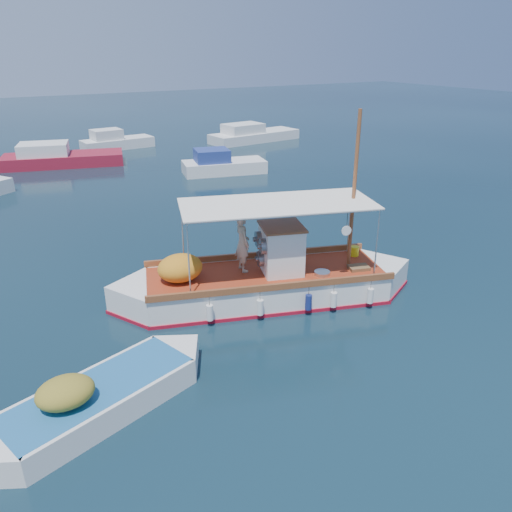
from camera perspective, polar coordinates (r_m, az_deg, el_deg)
ground at (r=16.83m, az=1.41°, el=-4.62°), size 160.00×160.00×0.00m
fishing_caique at (r=16.49m, az=0.91°, el=-3.07°), size 9.76×4.91×6.25m
dinghy at (r=12.36m, az=-17.63°, el=-15.56°), size 5.72×2.98×1.47m
bg_boat_n at (r=38.06m, az=-21.53°, el=10.33°), size 8.47×4.72×1.80m
bg_boat_ne at (r=33.38m, az=-3.95°, el=10.27°), size 5.70×3.34×1.80m
bg_boat_e at (r=44.87m, az=-0.45°, el=13.58°), size 8.40×3.54×1.80m
bg_boat_far_n at (r=43.15m, az=-15.76°, el=12.38°), size 5.83×2.56×1.80m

